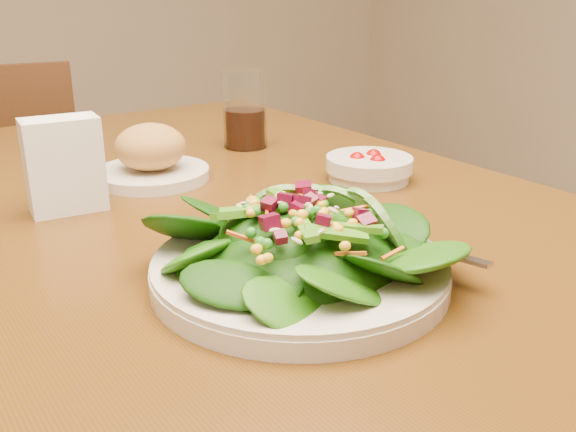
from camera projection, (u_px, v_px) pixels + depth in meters
The scene contains 7 objects.
dining_table at pixel (222, 286), 0.85m from camera, with size 0.90×1.40×0.75m.
chair_far at pixel (6, 215), 1.69m from camera, with size 0.45×0.45×0.85m.
salad_plate at pixel (308, 250), 0.63m from camera, with size 0.30×0.29×0.09m.
bread_plate at pixel (151, 157), 0.95m from camera, with size 0.17×0.17×0.09m.
tomato_bowl at pixel (369, 168), 0.95m from camera, with size 0.13×0.13×0.04m.
drinking_glass at pixel (245, 115), 1.13m from camera, with size 0.08×0.08×0.13m.
napkin_holder at pixel (64, 162), 0.81m from camera, with size 0.10×0.06×0.12m.
Camera 1 is at (-0.37, -0.68, 1.03)m, focal length 40.00 mm.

